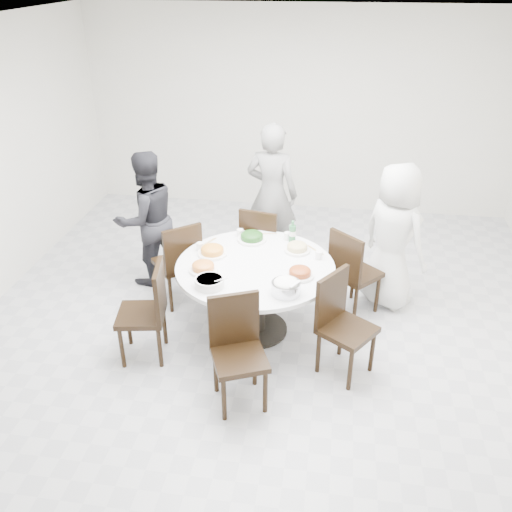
# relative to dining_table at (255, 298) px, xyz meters

# --- Properties ---
(floor) EXTENTS (6.00, 6.00, 0.01)m
(floor) POSITION_rel_dining_table_xyz_m (0.13, 0.19, -0.38)
(floor) COLOR #B7B8BC
(floor) RESTS_ON ground
(ceiling) EXTENTS (6.00, 6.00, 0.01)m
(ceiling) POSITION_rel_dining_table_xyz_m (0.13, 0.19, 2.42)
(ceiling) COLOR white
(ceiling) RESTS_ON ground
(wall_back) EXTENTS (6.00, 0.01, 2.80)m
(wall_back) POSITION_rel_dining_table_xyz_m (0.13, 3.19, 1.02)
(wall_back) COLOR silver
(wall_back) RESTS_ON ground
(wall_front) EXTENTS (6.00, 0.01, 2.80)m
(wall_front) POSITION_rel_dining_table_xyz_m (0.13, -2.81, 1.02)
(wall_front) COLOR silver
(wall_front) RESTS_ON ground
(dining_table) EXTENTS (1.50, 1.50, 0.75)m
(dining_table) POSITION_rel_dining_table_xyz_m (0.00, 0.00, 0.00)
(dining_table) COLOR white
(dining_table) RESTS_ON floor
(chair_ne) EXTENTS (0.59, 0.59, 0.95)m
(chair_ne) POSITION_rel_dining_table_xyz_m (0.97, 0.50, 0.10)
(chair_ne) COLOR black
(chair_ne) RESTS_ON floor
(chair_n) EXTENTS (0.49, 0.49, 0.95)m
(chair_n) POSITION_rel_dining_table_xyz_m (-0.05, 0.96, 0.10)
(chair_n) COLOR black
(chair_n) RESTS_ON floor
(chair_nw) EXTENTS (0.59, 0.59, 0.95)m
(chair_nw) POSITION_rel_dining_table_xyz_m (-0.90, 0.43, 0.10)
(chair_nw) COLOR black
(chair_nw) RESTS_ON floor
(chair_sw) EXTENTS (0.49, 0.49, 0.95)m
(chair_sw) POSITION_rel_dining_table_xyz_m (-0.96, -0.54, 0.10)
(chair_sw) COLOR black
(chair_sw) RESTS_ON floor
(chair_s) EXTENTS (0.55, 0.55, 0.95)m
(chair_s) POSITION_rel_dining_table_xyz_m (0.03, -1.00, 0.10)
(chair_s) COLOR black
(chair_s) RESTS_ON floor
(chair_se) EXTENTS (0.58, 0.58, 0.95)m
(chair_se) POSITION_rel_dining_table_xyz_m (0.88, -0.49, 0.10)
(chair_se) COLOR black
(chair_se) RESTS_ON floor
(diner_right) EXTENTS (0.90, 0.89, 1.56)m
(diner_right) POSITION_rel_dining_table_xyz_m (1.32, 0.74, 0.41)
(diner_right) COLOR silver
(diner_right) RESTS_ON floor
(diner_middle) EXTENTS (0.68, 0.51, 1.69)m
(diner_middle) POSITION_rel_dining_table_xyz_m (-0.04, 1.53, 0.47)
(diner_middle) COLOR black
(diner_middle) RESTS_ON floor
(diner_left) EXTENTS (0.94, 0.94, 1.53)m
(diner_left) POSITION_rel_dining_table_xyz_m (-1.33, 0.80, 0.39)
(diner_left) COLOR black
(diner_left) RESTS_ON floor
(dish_greens) EXTENTS (0.29, 0.29, 0.08)m
(dish_greens) POSITION_rel_dining_table_xyz_m (-0.11, 0.49, 0.41)
(dish_greens) COLOR white
(dish_greens) RESTS_ON dining_table
(dish_pale) EXTENTS (0.25, 0.25, 0.07)m
(dish_pale) POSITION_rel_dining_table_xyz_m (0.37, 0.33, 0.41)
(dish_pale) COLOR white
(dish_pale) RESTS_ON dining_table
(dish_orange) EXTENTS (0.28, 0.28, 0.08)m
(dish_orange) POSITION_rel_dining_table_xyz_m (-0.44, 0.14, 0.41)
(dish_orange) COLOR white
(dish_orange) RESTS_ON dining_table
(dish_redbrown) EXTENTS (0.26, 0.26, 0.06)m
(dish_redbrown) POSITION_rel_dining_table_xyz_m (0.43, -0.15, 0.41)
(dish_redbrown) COLOR white
(dish_redbrown) RESTS_ON dining_table
(dish_tofu) EXTENTS (0.26, 0.26, 0.07)m
(dish_tofu) POSITION_rel_dining_table_xyz_m (-0.46, -0.18, 0.41)
(dish_tofu) COLOR white
(dish_tofu) RESTS_ON dining_table
(rice_bowl) EXTENTS (0.25, 0.25, 0.11)m
(rice_bowl) POSITION_rel_dining_table_xyz_m (0.33, -0.45, 0.43)
(rice_bowl) COLOR silver
(rice_bowl) RESTS_ON dining_table
(soup_bowl) EXTENTS (0.26, 0.26, 0.08)m
(soup_bowl) POSITION_rel_dining_table_xyz_m (-0.34, -0.43, 0.41)
(soup_bowl) COLOR white
(soup_bowl) RESTS_ON dining_table
(beverage_bottle) EXTENTS (0.07, 0.07, 0.24)m
(beverage_bottle) POSITION_rel_dining_table_xyz_m (0.30, 0.52, 0.49)
(beverage_bottle) COLOR #286539
(beverage_bottle) RESTS_ON dining_table
(tea_cups) EXTENTS (0.07, 0.07, 0.08)m
(tea_cups) POSITION_rel_dining_table_xyz_m (0.03, 0.58, 0.42)
(tea_cups) COLOR white
(tea_cups) RESTS_ON dining_table
(chopsticks) EXTENTS (0.24, 0.04, 0.01)m
(chopsticks) POSITION_rel_dining_table_xyz_m (0.00, 0.64, 0.38)
(chopsticks) COLOR tan
(chopsticks) RESTS_ON dining_table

